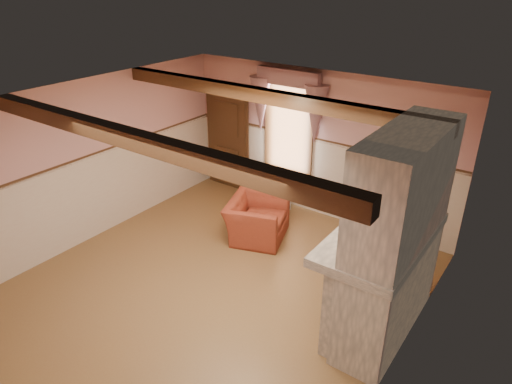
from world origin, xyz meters
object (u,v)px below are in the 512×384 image
Objects in this scene: mantel_clock at (406,202)px; radiator at (275,193)px; oil_lamp at (391,216)px; bowl at (381,232)px; armchair at (257,219)px; side_table at (274,194)px.

radiator is at bearing 156.45° from mantel_clock.
oil_lamp reaches higher than mantel_clock.
mantel_clock is at bearing 90.00° from bowl.
oil_lamp reaches higher than radiator.
bowl reaches higher than radiator.
mantel_clock reaches higher than radiator.
side_table is at bearing 0.07° from armchair.
radiator is at bearing -0.56° from armchair.
armchair reaches higher than radiator.
side_table is 3.48m from mantel_clock.
side_table is 0.03m from radiator.
mantel_clock is (2.99, -1.30, 1.25)m from side_table.
mantel_clock is (0.00, 0.85, 0.05)m from bowl.
radiator is 2.50× the size of oil_lamp.
bowl is at bearing -129.99° from armchair.
bowl is 1.58× the size of mantel_clock.
armchair is at bearing 159.30° from bowl.
armchair is at bearing -69.09° from radiator.
bowl is 1.35× the size of oil_lamp.
mantel_clock reaches higher than armchair.
oil_lamp is at bearing 90.00° from bowl.
side_table is at bearing 156.55° from mantel_clock.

